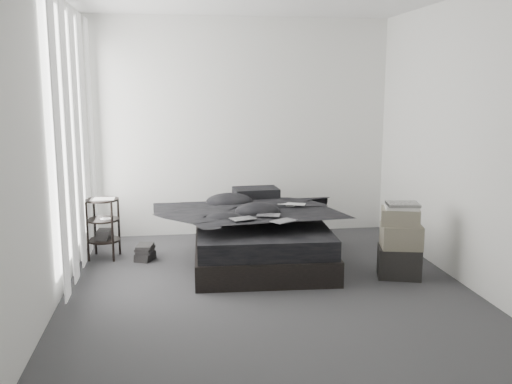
{
  "coord_description": "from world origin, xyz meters",
  "views": [
    {
      "loc": [
        -0.81,
        -4.75,
        1.8
      ],
      "look_at": [
        0.0,
        0.8,
        0.75
      ],
      "focal_mm": 40.0,
      "sensor_mm": 36.0,
      "label": 1
    }
  ],
  "objects": [
    {
      "name": "window_left",
      "position": [
        -1.78,
        0.9,
        1.35
      ],
      "size": [
        0.02,
        2.0,
        2.3
      ],
      "primitive_type": "cube",
      "color": "white",
      "rests_on": "wall_left"
    },
    {
      "name": "floor",
      "position": [
        0.0,
        0.0,
        0.0
      ],
      "size": [
        3.6,
        4.2,
        0.01
      ],
      "primitive_type": "cube",
      "color": "#363639",
      "rests_on": "ground"
    },
    {
      "name": "floor_books",
      "position": [
        -1.13,
        1.09,
        0.08
      ],
      "size": [
        0.21,
        0.26,
        0.16
      ],
      "primitive_type": "cube",
      "rotation": [
        0.0,
        0.0,
        -0.3
      ],
      "color": "black",
      "rests_on": "floor"
    },
    {
      "name": "wall_left",
      "position": [
        -1.8,
        0.0,
        1.3
      ],
      "size": [
        0.01,
        4.2,
        2.6
      ],
      "primitive_type": "cube",
      "color": "white",
      "rests_on": "ground"
    },
    {
      "name": "box_upper",
      "position": [
        1.28,
        0.21,
        0.59
      ],
      "size": [
        0.43,
        0.38,
        0.15
      ],
      "primitive_type": "cube",
      "rotation": [
        0.0,
        0.0,
        -0.35
      ],
      "color": "#6E6857",
      "rests_on": "box_mid"
    },
    {
      "name": "wall_back",
      "position": [
        0.0,
        2.1,
        1.3
      ],
      "size": [
        3.6,
        0.01,
        2.6
      ],
      "primitive_type": "cube",
      "color": "white",
      "rests_on": "ground"
    },
    {
      "name": "box_lower",
      "position": [
        1.29,
        0.21,
        0.15
      ],
      "size": [
        0.47,
        0.41,
        0.29
      ],
      "primitive_type": "cube",
      "rotation": [
        0.0,
        0.0,
        -0.29
      ],
      "color": "black",
      "rests_on": "floor"
    },
    {
      "name": "art_book_white",
      "position": [
        1.29,
        0.21,
        0.68
      ],
      "size": [
        0.36,
        0.32,
        0.03
      ],
      "primitive_type": "cube",
      "rotation": [
        0.0,
        0.0,
        -0.29
      ],
      "color": "silver",
      "rests_on": "box_upper"
    },
    {
      "name": "comic_c",
      "position": [
        0.18,
        0.27,
        0.65
      ],
      "size": [
        0.27,
        0.24,
        0.01
      ],
      "primitive_type": "cube",
      "rotation": [
        0.0,
        0.0,
        0.56
      ],
      "color": "black",
      "rests_on": "duvet"
    },
    {
      "name": "curtain_left",
      "position": [
        -1.73,
        0.9,
        1.28
      ],
      "size": [
        0.06,
        2.12,
        2.48
      ],
      "primitive_type": "cube",
      "color": "white",
      "rests_on": "wall_left"
    },
    {
      "name": "comic_b",
      "position": [
        0.08,
        0.53,
        0.64
      ],
      "size": [
        0.25,
        0.2,
        0.01
      ],
      "primitive_type": "cube",
      "rotation": [
        0.0,
        0.0,
        -0.26
      ],
      "color": "black",
      "rests_on": "duvet"
    },
    {
      "name": "mattress",
      "position": [
        0.06,
        0.88,
        0.33
      ],
      "size": [
        1.36,
        1.77,
        0.19
      ],
      "primitive_type": "cube",
      "rotation": [
        0.0,
        0.0,
        -0.05
      ],
      "color": "black",
      "rests_on": "bed"
    },
    {
      "name": "duvet",
      "position": [
        0.05,
        0.83,
        0.53
      ],
      "size": [
        1.37,
        1.57,
        0.2
      ],
      "primitive_type": "imported",
      "rotation": [
        0.0,
        0.0,
        -0.05
      ],
      "color": "black",
      "rests_on": "mattress"
    },
    {
      "name": "papers",
      "position": [
        -1.55,
        1.23,
        0.64
      ],
      "size": [
        0.24,
        0.18,
        0.01
      ],
      "primitive_type": "cube",
      "rotation": [
        0.0,
        0.0,
        0.01
      ],
      "color": "white",
      "rests_on": "side_stand"
    },
    {
      "name": "pillow_upper",
      "position": [
        0.11,
        1.54,
        0.6
      ],
      "size": [
        0.51,
        0.37,
        0.11
      ],
      "primitive_type": "cube",
      "rotation": [
        0.0,
        0.0,
        0.05
      ],
      "color": "black",
      "rests_on": "pillow_lower"
    },
    {
      "name": "bed",
      "position": [
        0.06,
        0.88,
        0.12
      ],
      "size": [
        1.42,
        1.82,
        0.24
      ],
      "primitive_type": "cube",
      "rotation": [
        0.0,
        0.0,
        -0.05
      ],
      "color": "black",
      "rests_on": "floor"
    },
    {
      "name": "comic_a",
      "position": [
        -0.18,
        0.42,
        0.64
      ],
      "size": [
        0.26,
        0.21,
        0.01
      ],
      "primitive_type": "cube",
      "rotation": [
        0.0,
        0.0,
        0.33
      ],
      "color": "black",
      "rests_on": "duvet"
    },
    {
      "name": "wall_right",
      "position": [
        1.8,
        0.0,
        1.3
      ],
      "size": [
        0.01,
        4.2,
        2.6
      ],
      "primitive_type": "cube",
      "color": "white",
      "rests_on": "ground"
    },
    {
      "name": "pillow_lower",
      "position": [
        0.05,
        1.56,
        0.49
      ],
      "size": [
        0.55,
        0.38,
        0.12
      ],
      "primitive_type": "cube",
      "rotation": [
        0.0,
        0.0,
        -0.05
      ],
      "color": "black",
      "rests_on": "mattress"
    },
    {
      "name": "art_book_snake",
      "position": [
        1.3,
        0.2,
        0.71
      ],
      "size": [
        0.33,
        0.28,
        0.03
      ],
      "primitive_type": "cube",
      "rotation": [
        0.0,
        0.0,
        -0.19
      ],
      "color": "silver",
      "rests_on": "art_book_white"
    },
    {
      "name": "side_stand",
      "position": [
        -1.56,
        1.24,
        0.31
      ],
      "size": [
        0.39,
        0.39,
        0.63
      ],
      "primitive_type": "cylinder",
      "rotation": [
        0.0,
        0.0,
        -0.16
      ],
      "color": "black",
      "rests_on": "floor"
    },
    {
      "name": "laptop",
      "position": [
        0.38,
        0.9,
        0.64
      ],
      "size": [
        0.33,
        0.27,
        0.02
      ],
      "primitive_type": "imported",
      "rotation": [
        0.0,
        0.0,
        -0.36
      ],
      "color": "silver",
      "rests_on": "duvet"
    },
    {
      "name": "box_mid",
      "position": [
        1.3,
        0.2,
        0.4
      ],
      "size": [
        0.42,
        0.36,
        0.22
      ],
      "primitive_type": "cube",
      "rotation": [
        0.0,
        0.0,
        -0.22
      ],
      "color": "#6E6857",
      "rests_on": "box_lower"
    },
    {
      "name": "wall_front",
      "position": [
        0.0,
        -2.1,
        1.3
      ],
      "size": [
        3.6,
        0.01,
        2.6
      ],
      "primitive_type": "cube",
      "color": "white",
      "rests_on": "ground"
    }
  ]
}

